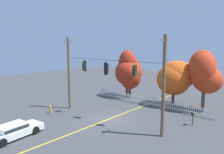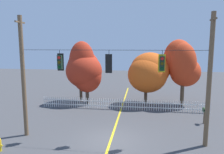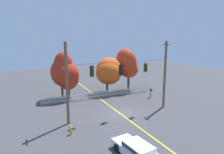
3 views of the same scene
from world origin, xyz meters
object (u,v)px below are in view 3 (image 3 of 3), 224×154
Objects in this scene: roadside_mailbox at (151,90)px; autumn_oak_far_east at (109,71)px; traffic_signal_northbound_primary at (121,70)px; parked_car at (138,150)px; autumn_maple_near_fence at (63,70)px; autumn_maple_mid at (66,75)px; traffic_signal_westbound_side at (146,68)px; autumn_maple_far_west at (127,64)px; fire_hydrant at (71,130)px; traffic_signal_northbound_secondary at (92,71)px.

autumn_oak_far_east is at bearing 129.29° from roadside_mailbox.
autumn_oak_far_east is (2.80, 9.39, -1.69)m from traffic_signal_northbound_primary.
parked_car is (-5.55, -17.52, -2.86)m from autumn_oak_far_east.
autumn_maple_near_fence reaches higher than autumn_maple_mid.
traffic_signal_westbound_side is 0.29× the size of parked_car.
traffic_signal_westbound_side reaches higher than roadside_mailbox.
parked_car is (-6.06, -8.14, -4.59)m from traffic_signal_westbound_side.
autumn_maple_far_west is (2.86, 9.47, -0.88)m from traffic_signal_westbound_side.
fire_hydrant is (-9.07, -11.82, -3.06)m from autumn_oak_far_east.
fire_hydrant is (-3.52, 5.70, -0.20)m from parked_car.
autumn_maple_near_fence is at bearing 80.79° from fire_hydrant.
autumn_maple_near_fence is 1.25× the size of autumn_maple_mid.
autumn_maple_mid is (-0.76, 9.09, -1.88)m from traffic_signal_northbound_secondary.
traffic_signal_northbound_primary is (3.27, -0.02, -0.05)m from traffic_signal_northbound_secondary.
traffic_signal_westbound_side is at bearing -106.81° from autumn_maple_far_west.
traffic_signal_northbound_secondary and traffic_signal_northbound_primary have the same top height.
traffic_signal_northbound_primary reaches higher than parked_car.
roadside_mailbox is at bearing -24.23° from autumn_maple_mid.
traffic_signal_northbound_secondary reaches higher than roadside_mailbox.
autumn_maple_near_fence reaches higher than fire_hydrant.
autumn_maple_mid is (-4.03, 9.11, -1.83)m from traffic_signal_northbound_primary.
roadside_mailbox is at bearing -79.81° from autumn_maple_far_west.
autumn_oak_far_east reaches higher than autumn_maple_mid.
traffic_signal_northbound_secondary is at bearing -122.91° from autumn_oak_far_east.
autumn_maple_near_fence reaches higher than parked_car.
autumn_maple_near_fence is at bearing 114.81° from traffic_signal_northbound_primary.
traffic_signal_northbound_secondary is 0.20× the size of autumn_maple_far_west.
roadside_mailbox is at bearing 25.93° from fire_hydrant.
traffic_signal_northbound_secondary reaches higher than autumn_oak_far_east.
traffic_signal_northbound_secondary is 0.26× the size of autumn_maple_mid.
parked_car is at bearing -58.33° from fire_hydrant.
fire_hydrant is (-12.43, -11.92, -3.91)m from autumn_maple_far_west.
parked_car is 15.72m from roadside_mailbox.
traffic_signal_northbound_primary is 1.76× the size of fire_hydrant.
roadside_mailbox is (9.89, 12.21, 0.46)m from parked_car.
autumn_oak_far_east is at bearing -0.16° from autumn_maple_near_fence.
fire_hydrant is at bearing -158.83° from traffic_signal_northbound_primary.
fire_hydrant is at bearing -100.99° from autumn_maple_mid.
autumn_maple_far_west reaches higher than traffic_signal_northbound_secondary.
traffic_signal_westbound_side is 11.14m from parked_car.
traffic_signal_northbound_secondary reaches higher than fire_hydrant.
autumn_maple_far_west is at bearing 45.11° from traffic_signal_northbound_secondary.
traffic_signal_northbound_primary is at bearing -66.16° from autumn_maple_mid.
autumn_maple_near_fence is 7.17m from autumn_oak_far_east.
traffic_signal_northbound_primary is 0.27× the size of autumn_maple_mid.
autumn_maple_near_fence reaches higher than autumn_oak_far_east.
traffic_signal_northbound_primary is 1.06× the size of traffic_signal_westbound_side.
autumn_maple_near_fence is (-7.65, 9.39, -1.10)m from traffic_signal_westbound_side.
autumn_maple_far_west is (10.51, 0.08, 0.22)m from autumn_maple_near_fence.
traffic_signal_northbound_primary and traffic_signal_westbound_side have the same top height.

